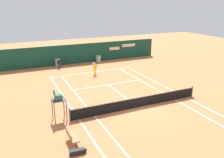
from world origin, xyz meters
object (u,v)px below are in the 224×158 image
object	(u,v)px
umpire_chair	(58,99)
player_bench	(72,136)
equipment_bag	(79,151)
tennis_ball_mid_court	(131,77)
player_on_baseline	(95,68)
tennis_ball_by_sideline	(165,94)
tennis_ball_near_service_line	(92,77)
ball_kid_left_post	(59,63)

from	to	relation	value
umpire_chair	player_bench	xyz separation A→B (m)	(0.00, -3.50, -1.21)
equipment_bag	tennis_ball_mid_court	xyz separation A→B (m)	(10.22, 12.00, -0.13)
player_bench	equipment_bag	size ratio (longest dim) A/B	1.31
umpire_chair	tennis_ball_mid_court	distance (m)	12.70
player_bench	equipment_bag	distance (m)	1.30
equipment_bag	player_on_baseline	distance (m)	16.13
player_bench	equipment_bag	bearing A→B (deg)	2.96
player_bench	tennis_ball_by_sideline	world-z (taller)	player_bench
umpire_chair	player_bench	size ratio (longest dim) A/B	1.80
tennis_ball_by_sideline	tennis_ball_near_service_line	size ratio (longest dim) A/B	1.00
tennis_ball_near_service_line	ball_kid_left_post	bearing A→B (deg)	116.26
tennis_ball_near_service_line	tennis_ball_mid_court	bearing A→B (deg)	-24.43
player_bench	tennis_ball_by_sideline	distance (m)	11.56
tennis_ball_mid_court	player_on_baseline	bearing A→B (deg)	143.40
equipment_bag	tennis_ball_by_sideline	distance (m)	12.04
player_bench	equipment_bag	world-z (taller)	player_bench
player_on_baseline	ball_kid_left_post	size ratio (longest dim) A/B	1.35
equipment_bag	tennis_ball_near_service_line	bearing A→B (deg)	66.86
tennis_ball_mid_court	umpire_chair	bearing A→B (deg)	-144.83
player_on_baseline	tennis_ball_mid_court	size ratio (longest dim) A/B	25.96
tennis_ball_by_sideline	tennis_ball_mid_court	size ratio (longest dim) A/B	1.00
player_bench	ball_kid_left_post	world-z (taller)	ball_kid_left_post
equipment_bag	player_on_baseline	size ratio (longest dim) A/B	0.60
tennis_ball_near_service_line	umpire_chair	bearing A→B (deg)	-123.26
tennis_ball_mid_court	tennis_ball_near_service_line	distance (m)	4.68
umpire_chair	tennis_ball_mid_court	xyz separation A→B (m)	(10.29, 7.25, -1.68)
player_bench	player_on_baseline	world-z (taller)	player_on_baseline
equipment_bag	player_on_baseline	world-z (taller)	player_on_baseline
umpire_chair	equipment_bag	xyz separation A→B (m)	(0.07, -4.75, -1.56)
equipment_bag	ball_kid_left_post	xyz separation A→B (m)	(3.18, 19.57, 0.59)
player_bench	tennis_ball_mid_court	distance (m)	14.89
equipment_bag	tennis_ball_mid_court	distance (m)	15.77
player_bench	tennis_ball_mid_court	xyz separation A→B (m)	(10.29, 10.75, -0.48)
player_bench	tennis_ball_by_sideline	size ratio (longest dim) A/B	20.56
tennis_ball_by_sideline	tennis_ball_near_service_line	distance (m)	9.41
ball_kid_left_post	tennis_ball_by_sideline	xyz separation A→B (m)	(7.40, -13.83, -0.72)
umpire_chair	ball_kid_left_post	size ratio (longest dim) A/B	1.93
equipment_bag	tennis_ball_near_service_line	xyz separation A→B (m)	(5.96, 13.94, -0.13)
tennis_ball_mid_court	tennis_ball_near_service_line	size ratio (longest dim) A/B	1.00
ball_kid_left_post	player_bench	bearing A→B (deg)	73.32
player_bench	tennis_ball_near_service_line	size ratio (longest dim) A/B	20.56
umpire_chair	tennis_ball_by_sideline	xyz separation A→B (m)	(10.65, 0.99, -1.68)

